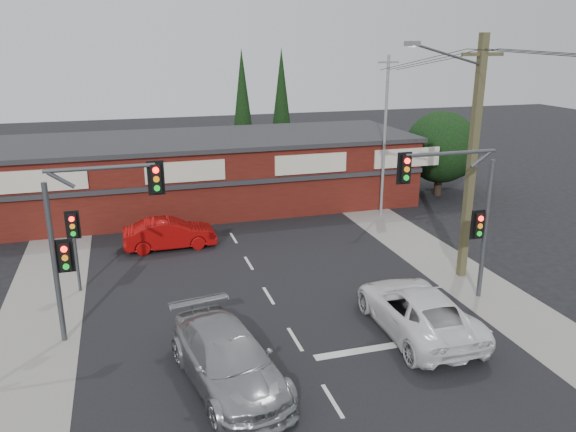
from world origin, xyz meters
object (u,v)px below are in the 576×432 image
object	(u,v)px
silver_suv	(228,359)
red_sedan	(170,234)
white_suv	(417,310)
utility_pole	(470,152)
shop_building	(195,172)

from	to	relation	value
silver_suv	red_sedan	world-z (taller)	silver_suv
white_suv	utility_pole	size ratio (longest dim) A/B	0.58
red_sedan	shop_building	world-z (taller)	shop_building
red_sedan	utility_pole	size ratio (longest dim) A/B	0.44
white_suv	red_sedan	distance (m)	13.14
utility_pole	red_sedan	bearing A→B (deg)	148.76
white_suv	utility_pole	distance (m)	7.24
white_suv	silver_suv	xyz separation A→B (m)	(-6.87, -1.29, 0.03)
silver_suv	red_sedan	distance (m)	12.12
silver_suv	utility_pole	size ratio (longest dim) A/B	0.57
silver_suv	shop_building	size ratio (longest dim) A/B	0.21
silver_suv	utility_pole	distance (m)	12.95
red_sedan	utility_pole	distance (m)	14.34
white_suv	red_sedan	size ratio (longest dim) A/B	1.31
white_suv	utility_pole	xyz separation A→B (m)	(4.13, 3.78, 4.59)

